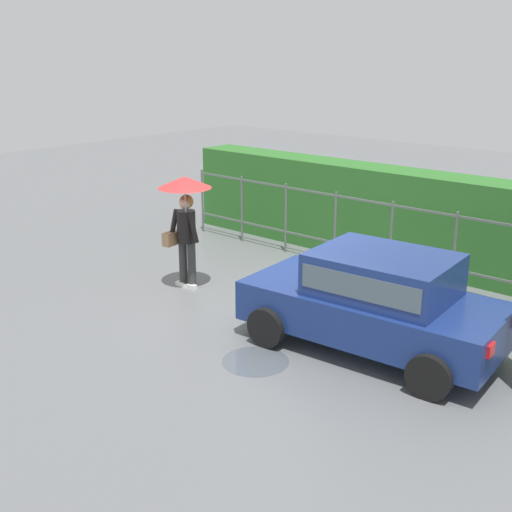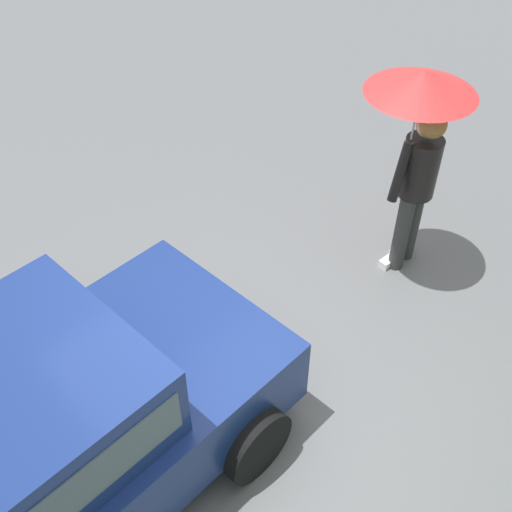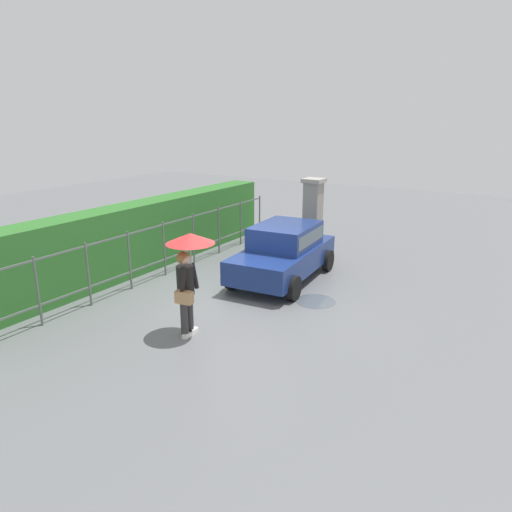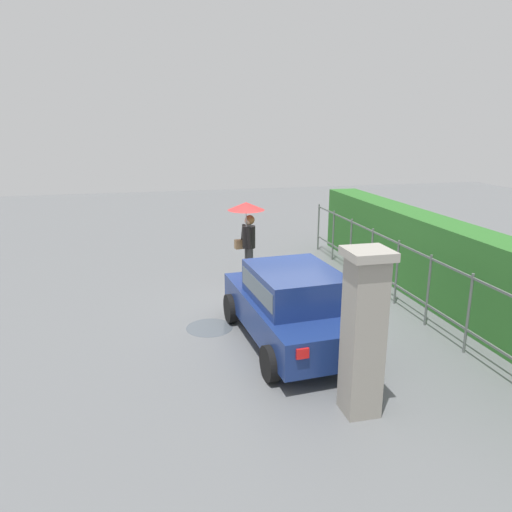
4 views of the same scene
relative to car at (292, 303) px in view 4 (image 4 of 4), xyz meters
The scene contains 7 objects.
ground_plane 1.97m from the car, 169.28° to the left, with size 40.00×40.00×0.00m, color slate.
car is the anchor object (origin of this frame).
pedestrian 4.00m from the car, behind, with size 0.94×0.94×2.08m.
gate_pillar 2.43m from the car, ahead, with size 0.60×0.60×2.42m.
fence_section 3.26m from the car, 116.10° to the left, with size 10.18×0.05×1.50m.
hedge_row 4.17m from the car, 110.12° to the left, with size 11.13×0.90×1.90m, color #2D6B28.
puddle_near 1.93m from the car, 126.44° to the right, with size 0.95×0.95×0.00m, color #4C545B.
Camera 4 is at (9.79, -2.91, 4.02)m, focal length 33.96 mm.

